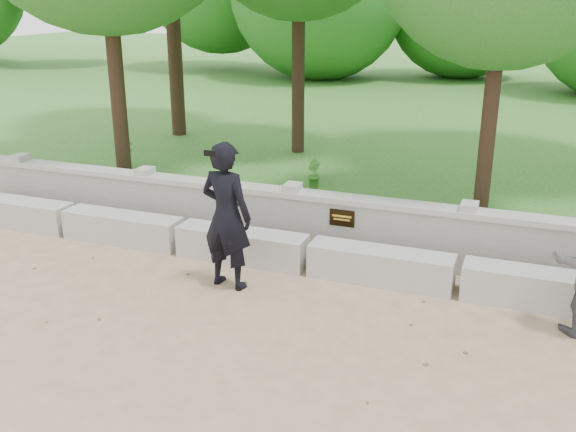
# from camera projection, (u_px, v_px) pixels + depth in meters

# --- Properties ---
(ground) EXTENTS (80.00, 80.00, 0.00)m
(ground) POSITION_uv_depth(u_px,v_px,m) (252.00, 335.00, 7.15)
(ground) COLOR tan
(ground) RESTS_ON ground
(lawn) EXTENTS (40.00, 22.00, 0.25)m
(lawn) POSITION_uv_depth(u_px,v_px,m) (440.00, 115.00, 19.46)
(lawn) COLOR #23581A
(lawn) RESTS_ON ground
(concrete_bench) EXTENTS (11.90, 0.45, 0.45)m
(concrete_bench) POSITION_uv_depth(u_px,v_px,m) (308.00, 255.00, 8.75)
(concrete_bench) COLOR #B1AEA7
(concrete_bench) RESTS_ON ground
(parapet_wall) EXTENTS (12.50, 0.35, 0.90)m
(parapet_wall) POSITION_uv_depth(u_px,v_px,m) (324.00, 223.00, 9.29)
(parapet_wall) COLOR #A6A39D
(parapet_wall) RESTS_ON ground
(man_main) EXTENTS (0.76, 0.68, 1.92)m
(man_main) POSITION_uv_depth(u_px,v_px,m) (227.00, 216.00, 8.07)
(man_main) COLOR black
(man_main) RESTS_ON ground
(shrub_a) EXTENTS (0.35, 0.37, 0.58)m
(shrub_a) POSITION_uv_depth(u_px,v_px,m) (126.00, 152.00, 13.12)
(shrub_a) COLOR #3C7C2A
(shrub_a) RESTS_ON lawn
(shrub_b) EXTENTS (0.36, 0.36, 0.52)m
(shrub_b) POSITION_uv_depth(u_px,v_px,m) (313.00, 174.00, 11.66)
(shrub_b) COLOR #3C7C2A
(shrub_b) RESTS_ON lawn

